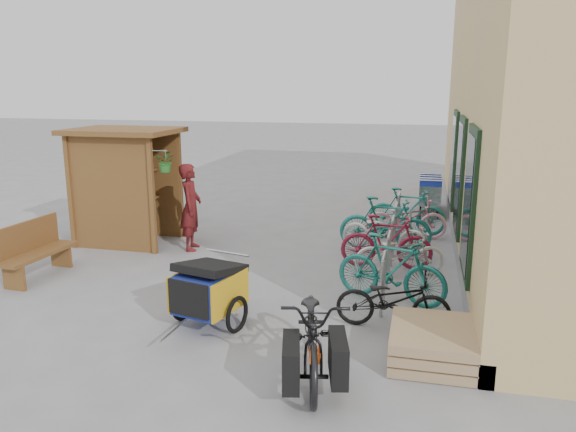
% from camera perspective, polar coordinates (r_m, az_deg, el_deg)
% --- Properties ---
extents(ground, '(80.00, 80.00, 0.00)m').
position_cam_1_polar(ground, '(9.00, -5.39, -8.18)').
color(ground, gray).
extents(kiosk, '(2.49, 1.65, 2.40)m').
position_cam_1_polar(kiosk, '(12.14, -16.54, 4.52)').
color(kiosk, brown).
rests_on(kiosk, ground).
extents(bike_rack, '(0.05, 5.35, 0.86)m').
position_cam_1_polar(bike_rack, '(10.69, 10.58, -1.96)').
color(bike_rack, '#A5A8AD').
rests_on(bike_rack, ground).
extents(pallet_stack, '(1.00, 1.20, 0.40)m').
position_cam_1_polar(pallet_stack, '(7.21, 14.42, -12.43)').
color(pallet_stack, tan).
rests_on(pallet_stack, ground).
extents(bench, '(0.57, 1.59, 0.99)m').
position_cam_1_polar(bench, '(10.64, -24.46, -3.11)').
color(bench, brown).
rests_on(bench, ground).
extents(shopping_carts, '(0.56, 1.90, 1.01)m').
position_cam_1_polar(shopping_carts, '(15.10, 14.21, 2.59)').
color(shopping_carts, silver).
rests_on(shopping_carts, ground).
extents(child_trailer, '(1.06, 1.68, 0.97)m').
position_cam_1_polar(child_trailer, '(7.87, -8.06, -7.30)').
color(child_trailer, navy).
rests_on(child_trailer, ground).
extents(cargo_bike, '(1.14, 2.15, 1.07)m').
position_cam_1_polar(cargo_bike, '(6.50, 2.61, -11.81)').
color(cargo_bike, black).
rests_on(cargo_bike, ground).
extents(person_kiosk, '(0.54, 0.71, 1.75)m').
position_cam_1_polar(person_kiosk, '(11.42, -9.85, 0.90)').
color(person_kiosk, maroon).
rests_on(person_kiosk, ground).
extents(bike_0, '(1.56, 0.58, 0.82)m').
position_cam_1_polar(bike_0, '(7.88, 10.62, -8.38)').
color(bike_0, black).
rests_on(bike_0, ground).
extents(bike_1, '(1.83, 1.00, 1.06)m').
position_cam_1_polar(bike_1, '(8.75, 10.46, -5.30)').
color(bike_1, '#1C7267').
rests_on(bike_1, ground).
extents(bike_2, '(1.65, 0.92, 0.82)m').
position_cam_1_polar(bike_2, '(10.00, 11.27, -3.68)').
color(bike_2, '#B8B9B4').
rests_on(bike_2, ground).
extents(bike_3, '(1.67, 0.51, 0.99)m').
position_cam_1_polar(bike_3, '(10.31, 9.98, -2.61)').
color(bike_3, maroon).
rests_on(bike_3, ground).
extents(bike_4, '(1.86, 1.08, 0.93)m').
position_cam_1_polar(bike_4, '(11.09, 9.79, -1.66)').
color(bike_4, '#B8B9B4').
rests_on(bike_4, ground).
extents(bike_5, '(1.85, 0.57, 1.10)m').
position_cam_1_polar(bike_5, '(11.38, 9.85, -0.82)').
color(bike_5, '#1C7267').
rests_on(bike_5, ground).
extents(bike_6, '(1.81, 0.86, 0.91)m').
position_cam_1_polar(bike_6, '(12.37, 11.90, -0.22)').
color(bike_6, pink).
rests_on(bike_6, ground).
extents(bike_7, '(1.76, 0.66, 1.03)m').
position_cam_1_polar(bike_7, '(12.80, 12.01, 0.50)').
color(bike_7, '#1C7267').
rests_on(bike_7, ground).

